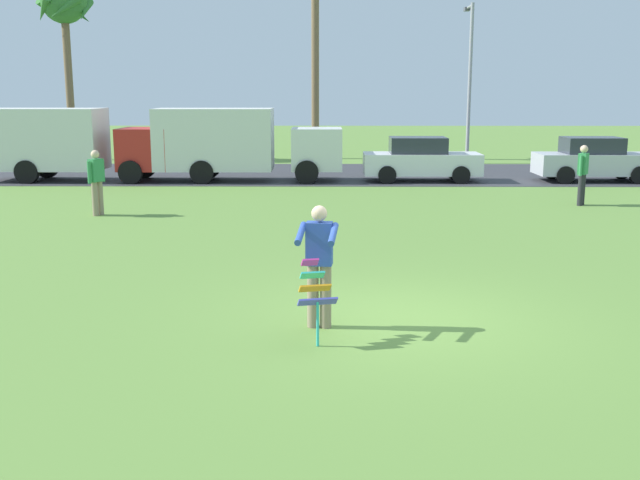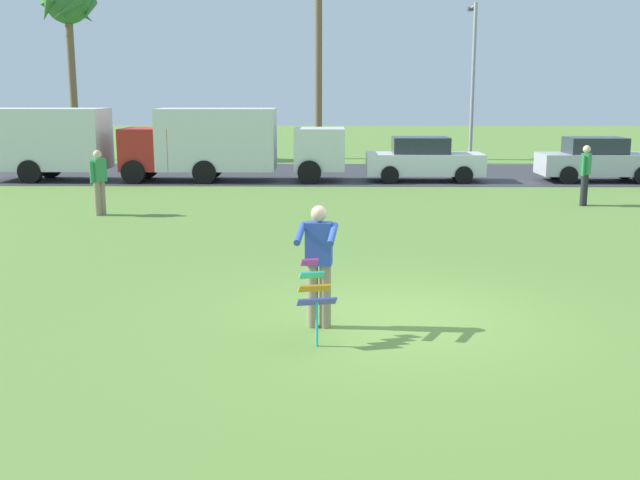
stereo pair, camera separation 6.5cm
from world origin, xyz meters
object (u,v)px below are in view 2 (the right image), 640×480
palm_tree_left_near (68,8)px  person_walker_far (99,180)px  streetlight_pole (473,73)px  kite_held (314,290)px  parked_car_white (423,160)px  person_kite_flyer (319,262)px  person_walker_near (585,173)px  parked_car_silver (597,160)px  parked_truck_red_cab (70,142)px  parked_truck_white_box (240,142)px

palm_tree_left_near → person_walker_far: 18.30m
palm_tree_left_near → streetlight_pole: bearing=-4.7°
kite_held → parked_car_white: bearing=78.8°
person_kite_flyer → kite_held: (-0.05, -0.63, -0.24)m
person_walker_near → person_walker_far: 13.55m
parked_car_silver → palm_tree_left_near: bearing=158.7°
kite_held → person_walker_far: size_ratio=0.62×
person_walker_near → person_walker_far: size_ratio=1.00×
kite_held → streetlight_pole: (6.47, 24.88, 3.29)m
palm_tree_left_near → streetlight_pole: (18.44, -1.51, -2.95)m
streetlight_pole → person_walker_near: size_ratio=4.05×
parked_car_white → parked_truck_red_cab: bearing=-180.0°
kite_held → parked_truck_red_cab: size_ratio=0.16×
person_kite_flyer → parked_truck_red_cab: bearing=118.4°
kite_held → person_walker_near: size_ratio=0.62×
parked_car_white → person_walker_near: size_ratio=2.43×
palm_tree_left_near → parked_car_silver: bearing=-21.3°
parked_truck_red_cab → parked_car_silver: (19.11, 0.00, -0.64)m
parked_truck_red_cab → person_walker_far: (3.36, -7.69, -0.48)m
person_kite_flyer → parked_truck_red_cab: size_ratio=0.26×
parked_car_silver → person_walker_near: size_ratio=2.43×
person_kite_flyer → person_walker_near: (7.43, 11.48, -0.02)m
parked_truck_red_cab → streetlight_pole: (15.77, 7.00, 2.59)m
kite_held → parked_truck_white_box: size_ratio=0.16×
kite_held → palm_tree_left_near: palm_tree_left_near is taller
parked_car_silver → person_kite_flyer: bearing=-119.5°
parked_car_silver → palm_tree_left_near: 24.19m
kite_held → parked_car_silver: parked_car_silver is taller
person_kite_flyer → person_walker_far: size_ratio=1.00×
parked_truck_red_cab → parked_car_silver: parked_truck_red_cab is taller
parked_car_silver → parked_truck_red_cab: bearing=-180.0°
parked_truck_white_box → person_walker_near: bearing=-28.6°
kite_held → parked_truck_red_cab: (-9.30, 17.88, 0.70)m
palm_tree_left_near → person_walker_far: palm_tree_left_near is taller
parked_car_white → palm_tree_left_near: bearing=151.3°
palm_tree_left_near → parked_truck_red_cab: bearing=-72.6°
parked_truck_white_box → kite_held: bearing=-80.1°
parked_car_white → streetlight_pole: size_ratio=0.60×
parked_car_white → parked_truck_white_box: bearing=180.0°
palm_tree_left_near → kite_held: bearing=-65.6°
parked_truck_red_cab → parked_truck_white_box: size_ratio=1.00×
parked_truck_red_cab → person_walker_near: 17.75m
parked_truck_red_cab → parked_car_white: (12.84, 0.00, -0.64)m
person_walker_near → parked_truck_red_cab: bearing=161.0°
parked_truck_white_box → person_walker_far: 8.21m
person_kite_flyer → person_walker_far: (-5.98, 9.56, -0.02)m
person_walker_near → person_walker_far: (-13.41, -1.92, 0.00)m
parked_truck_white_box → parked_car_white: (6.65, -0.00, -0.64)m
person_kite_flyer → person_walker_near: same height
person_walker_near → person_walker_far: bearing=-171.9°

